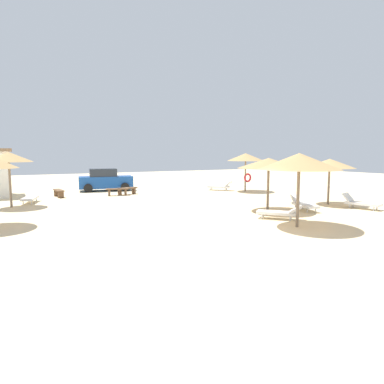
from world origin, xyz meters
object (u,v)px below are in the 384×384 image
(parasol_3, at_px, (269,163))
(lounger_2, at_px, (220,186))
(parasol_5, at_px, (9,157))
(parked_car, at_px, (105,180))
(lounger_1, at_px, (280,212))
(lounger_6, at_px, (360,203))
(bench_2, at_px, (117,191))
(parasol_6, at_px, (330,164))
(bench_1, at_px, (127,190))
(bench_0, at_px, (59,192))
(parasol_2, at_px, (246,158))
(parasol_1, at_px, (299,162))
(lounger_3, at_px, (304,204))
(lounger_5, at_px, (30,197))

(parasol_3, xyz_separation_m, lounger_2, (3.16, 9.13, -2.07))
(parasol_5, xyz_separation_m, lounger_2, (14.48, 1.69, -2.36))
(parasol_5, bearing_deg, parked_car, 41.42)
(lounger_1, distance_m, lounger_6, 5.73)
(lounger_2, bearing_deg, lounger_6, -81.88)
(parasol_5, relative_size, parked_car, 0.70)
(lounger_1, height_order, lounger_6, lounger_6)
(bench_2, bearing_deg, parasol_6, -45.94)
(parasol_6, bearing_deg, lounger_1, -160.04)
(lounger_1, relative_size, lounger_6, 0.95)
(parasol_3, bearing_deg, bench_2, 116.52)
(parasol_3, relative_size, parked_car, 0.73)
(bench_1, xyz_separation_m, parked_car, (-0.70, 3.18, 0.48))
(bench_0, bearing_deg, parasol_2, -13.82)
(lounger_1, distance_m, bench_0, 14.78)
(parasol_2, height_order, bench_1, parasol_2)
(parasol_1, xyz_separation_m, parasol_3, (1.50, 3.44, -0.18))
(lounger_2, bearing_deg, bench_1, 173.16)
(parasol_2, bearing_deg, parasol_5, -179.35)
(lounger_6, xyz_separation_m, bench_0, (-13.22, 12.60, 0.02))
(lounger_1, bearing_deg, lounger_3, 23.88)
(lounger_5, bearing_deg, lounger_1, -49.24)
(lounger_6, relative_size, bench_1, 1.27)
(parasol_5, distance_m, parasol_6, 17.46)
(parasol_3, distance_m, parasol_5, 13.54)
(parasol_5, xyz_separation_m, lounger_3, (13.10, -8.15, -2.36))
(lounger_3, xyz_separation_m, bench_0, (-10.28, 11.51, 0.03))
(lounger_5, bearing_deg, parasol_3, -40.63)
(lounger_3, height_order, parked_car, parked_car)
(parasol_1, relative_size, parasol_5, 1.07)
(lounger_3, bearing_deg, lounger_5, 141.67)
(parasol_1, height_order, parasol_2, parasol_1)
(parasol_1, xyz_separation_m, lounger_6, (6.22, 1.63, -2.24))
(lounger_1, bearing_deg, bench_0, 120.45)
(lounger_5, bearing_deg, bench_1, 10.54)
(bench_0, bearing_deg, parasol_5, -129.98)
(lounger_2, bearing_deg, lounger_3, -97.99)
(parasol_6, relative_size, parked_car, 0.65)
(bench_0, bearing_deg, parasol_3, -51.79)
(parked_car, bearing_deg, parasol_3, -69.97)
(parasol_2, relative_size, parked_car, 0.68)
(parasol_2, height_order, lounger_6, parasol_2)
(lounger_5, distance_m, bench_1, 6.31)
(lounger_1, height_order, bench_0, lounger_1)
(lounger_3, bearing_deg, parked_car, 115.36)
(lounger_1, distance_m, parked_car, 15.60)
(bench_2, bearing_deg, parasol_1, -75.70)
(parasol_6, xyz_separation_m, lounger_5, (-14.82, 8.79, -2.00))
(lounger_3, distance_m, lounger_6, 3.14)
(parasol_3, bearing_deg, lounger_5, 139.37)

